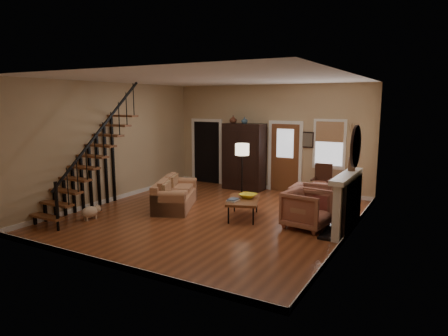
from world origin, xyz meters
The scene contains 15 objects.
room centered at (-0.41, 1.76, 1.51)m, with size 7.00×7.33×3.30m.
staircase centered at (-2.78, -1.30, 1.60)m, with size 0.94×2.80×3.20m, color brown, non-canonical shape.
fireplace centered at (3.13, 0.50, 0.74)m, with size 0.33×1.95×2.30m.
armoire centered at (-0.70, 3.15, 1.05)m, with size 1.30×0.60×2.10m, color black, non-canonical shape.
vase_a centered at (-1.05, 3.05, 2.22)m, with size 0.24×0.24×0.25m, color #4C2619.
vase_b centered at (-0.65, 3.05, 2.21)m, with size 0.20×0.20×0.21m, color #334C60.
sofa centered at (-1.28, 0.22, 0.37)m, with size 0.85×1.97×0.73m, color #A9704D, non-canonical shape.
coffee_table centered at (0.72, 0.24, 0.23)m, with size 0.71×1.22×0.47m, color brown, non-canonical shape.
bowl centered at (0.77, 0.39, 0.52)m, with size 0.42×0.42×0.10m, color yellow.
books centered at (0.60, -0.06, 0.50)m, with size 0.22×0.31×0.06m, color beige, non-canonical shape.
armchair_left centered at (2.30, 0.24, 0.42)m, with size 0.91×0.93×0.85m, color brown.
armchair_right centered at (2.13, 1.02, 0.40)m, with size 0.86×0.89×0.81m, color brown.
floor_lamp centered at (0.04, 1.51, 0.83)m, with size 0.38×0.38×1.65m, color black, non-canonical shape.
side_chair centered at (1.85, 2.95, 0.51)m, with size 0.54×0.54×1.02m, color #341A10, non-canonical shape.
dog centered at (-2.40, -1.68, 0.17)m, with size 0.27×0.46×0.33m, color beige, non-canonical shape.
Camera 1 is at (4.86, -8.13, 2.78)m, focal length 32.00 mm.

